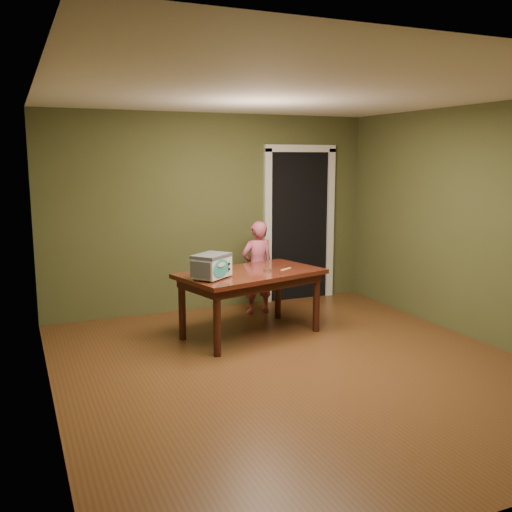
% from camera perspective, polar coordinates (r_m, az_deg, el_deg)
% --- Properties ---
extents(floor, '(5.00, 5.00, 0.00)m').
position_cam_1_polar(floor, '(5.68, 4.19, -11.08)').
color(floor, brown).
rests_on(floor, ground).
extents(room_shell, '(4.52, 5.02, 2.61)m').
position_cam_1_polar(room_shell, '(5.32, 4.42, 6.37)').
color(room_shell, '#484D29').
rests_on(room_shell, ground).
extents(doorway, '(1.10, 0.66, 2.25)m').
position_cam_1_polar(doorway, '(8.43, 3.39, 3.21)').
color(doorway, black).
rests_on(doorway, ground).
extents(dining_table, '(1.77, 1.27, 0.75)m').
position_cam_1_polar(dining_table, '(6.48, -0.53, -2.43)').
color(dining_table, '#3E160E').
rests_on(dining_table, floor).
extents(toy_oven, '(0.49, 0.47, 0.26)m').
position_cam_1_polar(toy_oven, '(6.08, -4.47, -0.93)').
color(toy_oven, '#4C4F54').
rests_on(toy_oven, dining_table).
extents(baking_pan, '(0.10, 0.10, 0.02)m').
position_cam_1_polar(baking_pan, '(6.52, 1.16, -1.35)').
color(baking_pan, silver).
rests_on(baking_pan, dining_table).
extents(spatula, '(0.17, 0.11, 0.01)m').
position_cam_1_polar(spatula, '(6.59, 3.02, -1.30)').
color(spatula, '#FFC96E').
rests_on(spatula, dining_table).
extents(child, '(0.45, 0.30, 1.22)m').
position_cam_1_polar(child, '(7.45, 0.13, -1.15)').
color(child, '#BF4E68').
rests_on(child, floor).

